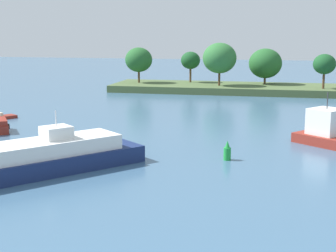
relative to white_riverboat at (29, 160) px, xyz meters
name	(u,v)px	position (x,y,z in m)	size (l,w,h in m)	color
treeline_island	(286,80)	(22.13, 64.13, 1.23)	(82.50, 14.29, 9.85)	#4C6038
white_riverboat	(29,160)	(0.00, 0.00, 0.00)	(17.01, 18.93, 5.32)	navy
channel_buoy_green	(227,152)	(16.03, 8.61, -0.51)	(0.70, 0.70, 1.90)	green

